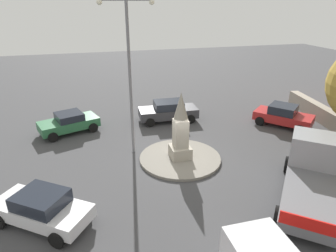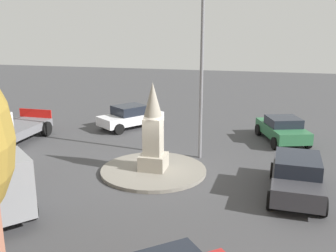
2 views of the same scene
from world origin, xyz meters
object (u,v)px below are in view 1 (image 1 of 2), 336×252
Objects in this scene: car_dark_grey_near_island at (168,111)px; monument at (181,129)px; car_green_parked_left at (69,122)px; streetlamp at (129,64)px; car_red_approaching at (283,115)px; car_white_parked_right at (41,208)px; truck_grey_passing at (312,170)px.

monument is at bearing 81.04° from car_dark_grey_near_island.
car_dark_grey_near_island is 1.04× the size of car_green_parked_left.
streetlamp reaches higher than car_red_approaching.
car_white_parked_right is 9.07m from car_green_parked_left.
car_white_parked_right is at bearing -4.15° from truck_grey_passing.
streetlamp is at bearing 133.48° from car_green_parked_left.
car_dark_grey_near_island is (-3.30, -4.18, -4.43)m from streetlamp.
streetlamp is 2.11× the size of car_green_parked_left.
car_white_parked_right is at bearing 85.24° from car_green_parked_left.
car_green_parked_left is (-0.75, -9.04, -0.02)m from car_white_parked_right.
car_green_parked_left is at bearing -42.34° from monument.
car_red_approaching is (-8.57, -2.76, -1.09)m from monument.
truck_grey_passing is at bearing 138.31° from car_green_parked_left.
streetlamp is 8.14m from car_white_parked_right.
car_red_approaching is (-10.95, -1.12, -4.44)m from streetlamp.
car_red_approaching is at bearing 169.17° from car_green_parked_left.
streetlamp is 6.92m from car_dark_grey_near_island.
car_dark_grey_near_island is at bearing -21.75° from car_red_approaching.
car_red_approaching is at bearing 158.25° from car_dark_grey_near_island.
car_dark_grey_near_island reaches higher than car_green_parked_left.
streetlamp is at bearing 5.86° from car_red_approaching.
truck_grey_passing reaches higher than car_white_parked_right.
truck_grey_passing is (-4.09, 10.15, 0.27)m from car_dark_grey_near_island.
streetlamp is at bearing -38.94° from truck_grey_passing.
streetlamp is at bearing 51.74° from car_dark_grey_near_island.
car_dark_grey_near_island is 0.72× the size of truck_grey_passing.
streetlamp is (2.38, -1.63, 3.35)m from monument.
car_green_parked_left is at bearing -41.69° from truck_grey_passing.
car_white_parked_right is 1.02× the size of car_red_approaching.
monument is 0.43× the size of streetlamp.
car_white_parked_right is at bearing 50.05° from car_dark_grey_near_island.
car_white_parked_right is 12.12m from car_dark_grey_near_island.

